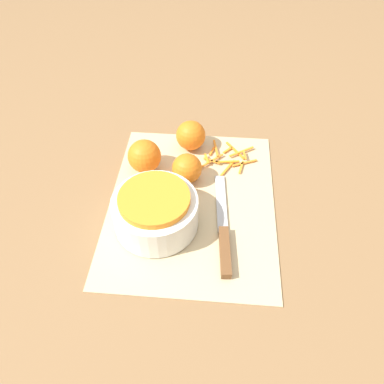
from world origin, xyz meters
TOP-DOWN VIEW (x-y plane):
  - ground_plane at (0.00, 0.00)m, footprint 4.00×4.00m
  - cutting_board at (0.00, 0.00)m, footprint 0.47×0.37m
  - bowl_speckled at (-0.07, 0.07)m, footprint 0.18×0.18m
  - knife at (-0.10, -0.07)m, footprint 0.28×0.04m
  - orange_left at (0.07, 0.02)m, footprint 0.07×0.07m
  - orange_right at (0.10, 0.12)m, footprint 0.08×0.08m
  - orange_back at (0.18, 0.02)m, footprint 0.07×0.07m
  - peel_pile at (0.15, -0.08)m, footprint 0.13×0.14m

SIDE VIEW (x-z plane):
  - ground_plane at x=0.00m, z-range 0.00..0.00m
  - cutting_board at x=0.00m, z-range 0.00..0.01m
  - peel_pile at x=0.15m, z-range 0.00..0.01m
  - knife at x=-0.10m, z-range 0.00..0.02m
  - orange_left at x=0.07m, z-range 0.01..0.08m
  - orange_back at x=0.18m, z-range 0.01..0.08m
  - orange_right at x=0.10m, z-range 0.01..0.08m
  - bowl_speckled at x=-0.07m, z-range 0.00..0.09m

